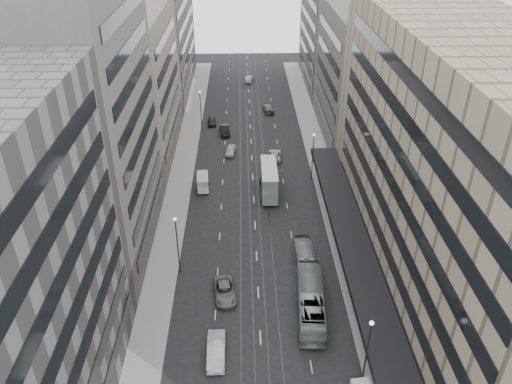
{
  "coord_description": "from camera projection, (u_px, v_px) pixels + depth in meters",
  "views": [
    {
      "loc": [
        -1.57,
        -36.64,
        41.24
      ],
      "look_at": [
        0.09,
        20.51,
        6.49
      ],
      "focal_mm": 35.0,
      "sensor_mm": 36.0,
      "label": 1
    }
  ],
  "objects": [
    {
      "name": "ground",
      "position": [
        261.0,
        345.0,
        52.75
      ],
      "size": [
        220.0,
        220.0,
        0.0
      ],
      "primitive_type": "plane",
      "color": "black",
      "rests_on": "ground"
    },
    {
      "name": "sidewalk_right",
      "position": [
        323.0,
        171.0,
        85.04
      ],
      "size": [
        4.0,
        125.0,
        0.15
      ],
      "primitive_type": "cube",
      "color": "gray",
      "rests_on": "ground"
    },
    {
      "name": "sidewalk_left",
      "position": [
        182.0,
        173.0,
        84.45
      ],
      "size": [
        4.0,
        125.0,
        0.15
      ],
      "primitive_type": "cube",
      "color": "gray",
      "rests_on": "ground"
    },
    {
      "name": "department_store",
      "position": [
        463.0,
        182.0,
        52.35
      ],
      "size": [
        19.2,
        60.0,
        30.0
      ],
      "color": "gray",
      "rests_on": "ground"
    },
    {
      "name": "building_right_mid",
      "position": [
        368.0,
        76.0,
        91.47
      ],
      "size": [
        15.0,
        28.0,
        24.0
      ],
      "primitive_type": "cube",
      "color": "#4D4943",
      "rests_on": "ground"
    },
    {
      "name": "building_right_far",
      "position": [
        340.0,
        26.0,
        116.06
      ],
      "size": [
        15.0,
        32.0,
        28.0
      ],
      "primitive_type": "cube",
      "color": "#605C56",
      "rests_on": "ground"
    },
    {
      "name": "building_left_b",
      "position": [
        76.0,
        126.0,
        59.62
      ],
      "size": [
        15.0,
        26.0,
        34.0
      ],
      "primitive_type": "cube",
      "color": "#4D4943",
      "rests_on": "ground"
    },
    {
      "name": "building_left_c",
      "position": [
        125.0,
        86.0,
        85.02
      ],
      "size": [
        15.0,
        28.0,
        25.0
      ],
      "primitive_type": "cube",
      "color": "#716358",
      "rests_on": "ground"
    },
    {
      "name": "building_left_d",
      "position": [
        153.0,
        31.0,
        112.43
      ],
      "size": [
        15.0,
        38.0,
        28.0
      ],
      "primitive_type": "cube",
      "color": "#605C56",
      "rests_on": "ground"
    },
    {
      "name": "lamp_right_near",
      "position": [
        368.0,
        346.0,
        46.02
      ],
      "size": [
        0.44,
        0.44,
        8.32
      ],
      "color": "#262628",
      "rests_on": "ground"
    },
    {
      "name": "lamp_right_far",
      "position": [
        313.0,
        151.0,
        80.19
      ],
      "size": [
        0.44,
        0.44,
        8.32
      ],
      "color": "#262628",
      "rests_on": "ground"
    },
    {
      "name": "lamp_left_near",
      "position": [
        177.0,
        239.0,
        60.06
      ],
      "size": [
        0.44,
        0.44,
        8.32
      ],
      "color": "#262628",
      "rests_on": "ground"
    },
    {
      "name": "lamp_left_far",
      "position": [
        201.0,
        106.0,
        96.79
      ],
      "size": [
        0.44,
        0.44,
        8.32
      ],
      "color": "#262628",
      "rests_on": "ground"
    },
    {
      "name": "bus_near",
      "position": [
        311.0,
        300.0,
        56.17
      ],
      "size": [
        3.75,
        12.22,
        3.35
      ],
      "primitive_type": "imported",
      "rotation": [
        0.0,
        0.0,
        3.06
      ],
      "color": "gray",
      "rests_on": "ground"
    },
    {
      "name": "bus_far",
      "position": [
        307.0,
        264.0,
        62.0
      ],
      "size": [
        2.71,
        9.76,
        2.69
      ],
      "primitive_type": "imported",
      "rotation": [
        0.0,
        0.0,
        3.19
      ],
      "color": "#8F9A92",
      "rests_on": "ground"
    },
    {
      "name": "double_decker",
      "position": [
        269.0,
        180.0,
        77.64
      ],
      "size": [
        2.7,
        8.65,
        4.73
      ],
      "rotation": [
        0.0,
        0.0,
        -0.0
      ],
      "color": "slate",
      "rests_on": "ground"
    },
    {
      "name": "panel_van",
      "position": [
        203.0,
        182.0,
        79.39
      ],
      "size": [
        2.2,
        4.08,
        2.49
      ],
      "rotation": [
        0.0,
        0.0,
        0.08
      ],
      "color": "silver",
      "rests_on": "ground"
    },
    {
      "name": "sedan_1",
      "position": [
        216.0,
        350.0,
        51.03
      ],
      "size": [
        1.87,
        5.2,
        1.71
      ],
      "primitive_type": "imported",
      "rotation": [
        0.0,
        0.0,
        0.01
      ],
      "color": "silver",
      "rests_on": "ground"
    },
    {
      "name": "sedan_2",
      "position": [
        225.0,
        291.0,
        58.72
      ],
      "size": [
        3.12,
        5.54,
        1.46
      ],
      "primitive_type": "imported",
      "rotation": [
        0.0,
        0.0,
        0.14
      ],
      "color": "slate",
      "rests_on": "ground"
    },
    {
      "name": "sedan_4",
      "position": [
        231.0,
        151.0,
        90.42
      ],
      "size": [
        2.22,
        4.38,
        1.43
      ],
      "primitive_type": "imported",
      "rotation": [
        0.0,
        0.0,
        -0.13
      ],
      "color": "beige",
      "rests_on": "ground"
    },
    {
      "name": "sedan_5",
      "position": [
        225.0,
        130.0,
        97.87
      ],
      "size": [
        2.19,
        4.98,
        1.59
      ],
      "primitive_type": "imported",
      "rotation": [
        0.0,
        0.0,
        0.11
      ],
      "color": "black",
      "rests_on": "ground"
    },
    {
      "name": "sedan_6",
      "position": [
        275.0,
        155.0,
        88.94
      ],
      "size": [
        2.6,
        5.09,
        1.38
      ],
      "primitive_type": "imported",
      "rotation": [
        0.0,
        0.0,
        3.08
      ],
      "color": "#B8B7B3",
      "rests_on": "ground"
    },
    {
      "name": "sedan_7",
      "position": [
        268.0,
        108.0,
        107.78
      ],
      "size": [
        2.5,
        5.28,
        1.49
      ],
      "primitive_type": "imported",
      "rotation": [
        0.0,
        0.0,
        3.23
      ],
      "color": "#57575A",
      "rests_on": "ground"
    },
    {
      "name": "sedan_8",
      "position": [
        212.0,
        121.0,
        101.98
      ],
      "size": [
        1.85,
        4.1,
        1.37
      ],
      "primitive_type": "imported",
      "rotation": [
        0.0,
        0.0,
        0.06
      ],
      "color": "black",
      "rests_on": "ground"
    },
    {
      "name": "sedan_9",
      "position": [
        249.0,
        79.0,
        124.67
      ],
      "size": [
        2.05,
        4.59,
        1.46
      ],
      "primitive_type": "imported",
      "rotation": [
        0.0,
        0.0,
        3.03
      ],
      "color": "#A6A18A",
      "rests_on": "ground"
    }
  ]
}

